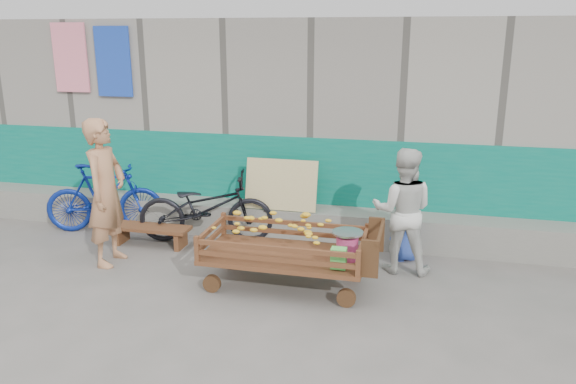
% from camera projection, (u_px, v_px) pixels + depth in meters
% --- Properties ---
extents(ground, '(80.00, 80.00, 0.00)m').
position_uv_depth(ground, '(201.00, 310.00, 5.89)').
color(ground, '#5D5B55').
rests_on(ground, ground).
extents(building_wall, '(12.00, 3.50, 3.00)m').
position_uv_depth(building_wall, '(291.00, 117.00, 9.27)').
color(building_wall, gray).
rests_on(building_wall, ground).
extents(banana_cart, '(1.99, 0.91, 0.85)m').
position_uv_depth(banana_cart, '(282.00, 239.00, 6.29)').
color(banana_cart, '#57331D').
rests_on(banana_cart, ground).
extents(bench, '(1.10, 0.33, 0.27)m').
position_uv_depth(bench, '(151.00, 231.00, 7.63)').
color(bench, '#57331D').
rests_on(bench, ground).
extents(vendor_man, '(0.46, 0.68, 1.83)m').
position_uv_depth(vendor_man, '(106.00, 193.00, 6.87)').
color(vendor_man, '#B37A52').
rests_on(vendor_man, ground).
extents(woman, '(0.74, 0.58, 1.52)m').
position_uv_depth(woman, '(403.00, 211.00, 6.68)').
color(woman, silver).
rests_on(woman, ground).
extents(child, '(0.49, 0.43, 0.84)m').
position_uv_depth(child, '(407.00, 229.00, 7.08)').
color(child, '#2B47A4').
rests_on(child, ground).
extents(bicycle_dark, '(1.95, 1.04, 0.97)m').
position_uv_depth(bicycle_dark, '(206.00, 208.00, 7.72)').
color(bicycle_dark, black).
rests_on(bicycle_dark, ground).
extents(bicycle_blue, '(1.75, 0.95, 1.01)m').
position_uv_depth(bicycle_blue, '(105.00, 198.00, 8.11)').
color(bicycle_blue, navy).
rests_on(bicycle_blue, ground).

